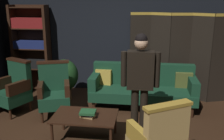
% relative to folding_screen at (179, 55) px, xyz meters
% --- Properties ---
extents(back_wall, '(7.20, 0.10, 2.80)m').
position_rel_folding_screen_xyz_m(back_wall, '(-1.32, 0.38, 0.41)').
color(back_wall, black).
rests_on(back_wall, ground_plane).
extents(folding_screen, '(2.16, 0.40, 1.90)m').
position_rel_folding_screen_xyz_m(folding_screen, '(0.00, 0.00, 0.00)').
color(folding_screen, black).
rests_on(folding_screen, ground_plane).
extents(bookshelf, '(0.90, 0.32, 2.05)m').
position_rel_folding_screen_xyz_m(bookshelf, '(-3.47, 0.13, 0.10)').
color(bookshelf, black).
rests_on(bookshelf, ground_plane).
extents(velvet_couch, '(2.12, 0.78, 0.88)m').
position_rel_folding_screen_xyz_m(velvet_couch, '(-0.77, -0.61, -0.53)').
color(velvet_couch, black).
rests_on(velvet_couch, ground_plane).
extents(coffee_table, '(1.00, 0.64, 0.42)m').
position_rel_folding_screen_xyz_m(coffee_table, '(-1.64, -2.07, -0.61)').
color(coffee_table, black).
rests_on(coffee_table, ground_plane).
extents(armchair_gilt_accent, '(0.79, 0.79, 1.04)m').
position_rel_folding_screen_xyz_m(armchair_gilt_accent, '(-0.54, -2.78, -0.50)').
color(armchair_gilt_accent, '#B78E33').
rests_on(armchair_gilt_accent, ground_plane).
extents(armchair_wing_left, '(0.77, 0.77, 1.04)m').
position_rel_folding_screen_xyz_m(armchair_wing_left, '(-3.27, -1.20, -0.50)').
color(armchair_wing_left, black).
rests_on(armchair_wing_left, ground_plane).
extents(armchair_wing_right, '(0.73, 0.73, 1.04)m').
position_rel_folding_screen_xyz_m(armchair_wing_right, '(-2.43, -1.26, -0.50)').
color(armchair_wing_right, black).
rests_on(armchair_wing_right, ground_plane).
extents(standing_figure, '(0.59, 0.24, 1.70)m').
position_rel_folding_screen_xyz_m(standing_figure, '(-0.80, -1.92, 0.04)').
color(standing_figure, black).
rests_on(standing_figure, ground_plane).
extents(potted_plant, '(0.61, 0.61, 0.91)m').
position_rel_folding_screen_xyz_m(potted_plant, '(-2.50, -0.43, -0.46)').
color(potted_plant, brown).
rests_on(potted_plant, ground_plane).
extents(book_tan_leather, '(0.24, 0.19, 0.04)m').
position_rel_folding_screen_xyz_m(book_tan_leather, '(-1.58, -2.12, -0.55)').
color(book_tan_leather, '#9E7A47').
rests_on(book_tan_leather, coffee_table).
extents(book_black_cloth, '(0.21, 0.19, 0.03)m').
position_rel_folding_screen_xyz_m(book_black_cloth, '(-1.58, -2.12, -0.52)').
color(book_black_cloth, black).
rests_on(book_black_cloth, book_tan_leather).
extents(book_green_cloth, '(0.25, 0.20, 0.04)m').
position_rel_folding_screen_xyz_m(book_green_cloth, '(-1.58, -2.12, -0.48)').
color(book_green_cloth, '#1E4C28').
rests_on(book_green_cloth, book_black_cloth).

